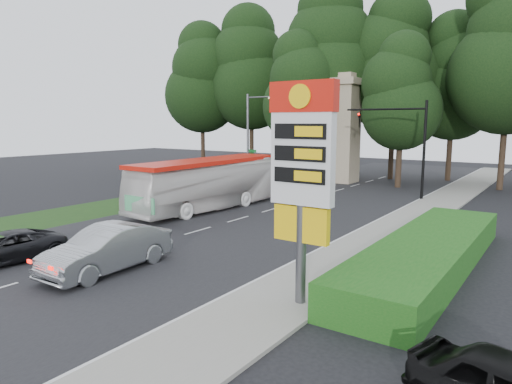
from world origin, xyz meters
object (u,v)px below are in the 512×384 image
Objects in this scene: sedan_silver at (107,249)px; traffic_signal_mast at (406,136)px; transit_bus at (208,185)px; suv_charcoal at (6,247)px; gas_station_pylon at (302,163)px; monument at (343,128)px; streetlight_signs at (250,136)px.

traffic_signal_mast is at bearing 77.64° from sedan_silver.
suv_charcoal is (0.70, -13.36, -1.02)m from transit_bus.
transit_bus is (-9.18, -11.58, -3.03)m from traffic_signal_mast.
sedan_silver is 1.18× the size of suv_charcoal.
gas_station_pylon is 16.67m from transit_bus.
traffic_signal_mast is 15.08m from transit_bus.
traffic_signal_mast is 0.61× the size of transit_bus.
sedan_silver is at bearing 27.24° from suv_charcoal.
transit_bus is 12.76m from sedan_silver.
transit_bus is at bearing 140.61° from gas_station_pylon.
monument reaches higher than suv_charcoal.
gas_station_pylon is 0.58× the size of transit_bus.
gas_station_pylon is at bearing -80.91° from traffic_signal_mast.
streetlight_signs is at bearing 106.61° from suv_charcoal.
sedan_silver is at bearing -100.18° from traffic_signal_mast.
monument is (-7.68, 6.00, 0.43)m from traffic_signal_mast.
traffic_signal_mast is (-3.52, 22.00, 0.22)m from gas_station_pylon.
transit_bus is 2.63× the size of suv_charcoal.
streetlight_signs is 0.80× the size of monument.
suv_charcoal is at bearing -166.25° from gas_station_pylon.
monument is at bearing 142.00° from traffic_signal_mast.
gas_station_pylon is at bearing 7.31° from sedan_silver.
traffic_signal_mast reaches higher than transit_bus.
gas_station_pylon is 1.53× the size of suv_charcoal.
transit_bus is at bearing -128.42° from traffic_signal_mast.
monument is at bearing 94.63° from sedan_silver.
streetlight_signs is 0.68× the size of transit_bus.
gas_station_pylon is 12.93m from suv_charcoal.
transit_bus is at bearing 110.93° from sedan_silver.
streetlight_signs reaches higher than gas_station_pylon.
monument reaches higher than streetlight_signs.
gas_station_pylon is 1.30× the size of sedan_silver.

